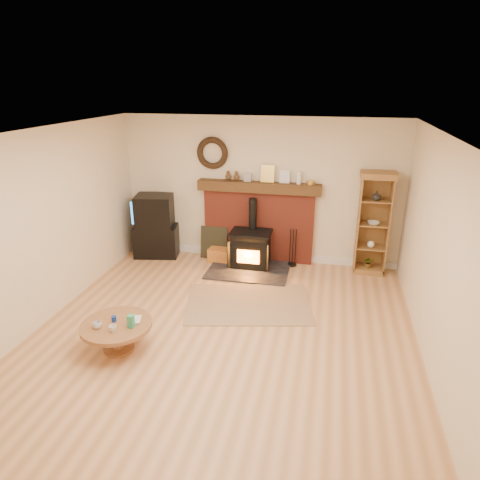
% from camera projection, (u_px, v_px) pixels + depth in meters
% --- Properties ---
extents(ground, '(5.50, 5.50, 0.00)m').
position_uv_depth(ground, '(222.00, 337.00, 5.62)').
color(ground, '#B77D4C').
rests_on(ground, ground).
extents(room_shell, '(5.02, 5.52, 2.61)m').
position_uv_depth(room_shell, '(220.00, 210.00, 5.10)').
color(room_shell, beige).
rests_on(room_shell, ground).
extents(chimney_breast, '(2.20, 0.22, 1.78)m').
position_uv_depth(chimney_breast, '(258.00, 218.00, 7.77)').
color(chimney_breast, '#9A3827').
rests_on(chimney_breast, ground).
extents(wood_stove, '(1.40, 1.00, 1.23)m').
position_uv_depth(wood_stove, '(250.00, 251.00, 7.59)').
color(wood_stove, black).
rests_on(wood_stove, ground).
extents(area_rug, '(2.06, 1.62, 0.01)m').
position_uv_depth(area_rug, '(248.00, 303.00, 6.45)').
color(area_rug, brown).
rests_on(area_rug, ground).
extents(tv_unit, '(0.89, 0.70, 1.18)m').
position_uv_depth(tv_unit, '(156.00, 227.00, 8.06)').
color(tv_unit, black).
rests_on(tv_unit, ground).
extents(curio_cabinet, '(0.57, 0.41, 1.77)m').
position_uv_depth(curio_cabinet, '(373.00, 223.00, 7.24)').
color(curio_cabinet, brown).
rests_on(curio_cabinet, ground).
extents(firelog_box, '(0.43, 0.29, 0.25)m').
position_uv_depth(firelog_box, '(220.00, 255.00, 7.90)').
color(firelog_box, gold).
rests_on(firelog_box, ground).
extents(leaning_painting, '(0.51, 0.14, 0.61)m').
position_uv_depth(leaning_painting, '(214.00, 243.00, 8.01)').
color(leaning_painting, black).
rests_on(leaning_painting, ground).
extents(fire_tools, '(0.16, 0.16, 0.70)m').
position_uv_depth(fire_tools, '(292.00, 259.00, 7.72)').
color(fire_tools, black).
rests_on(fire_tools, ground).
extents(coffee_table, '(0.87, 0.87, 0.53)m').
position_uv_depth(coffee_table, '(117.00, 329.00, 5.25)').
color(coffee_table, brown).
rests_on(coffee_table, ground).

